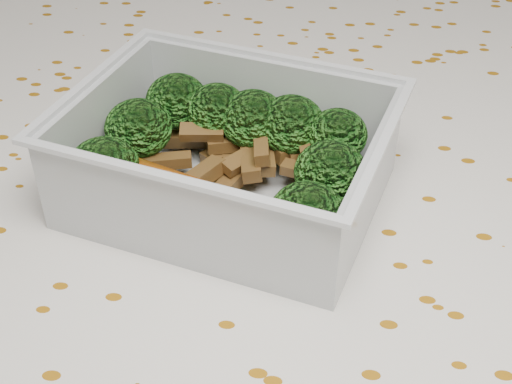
# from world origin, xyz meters

# --- Properties ---
(dining_table) EXTENTS (1.40, 0.90, 0.75)m
(dining_table) POSITION_xyz_m (0.00, 0.00, 0.67)
(dining_table) COLOR brown
(dining_table) RESTS_ON ground
(tablecloth) EXTENTS (1.46, 0.96, 0.19)m
(tablecloth) POSITION_xyz_m (0.00, 0.00, 0.72)
(tablecloth) COLOR silver
(tablecloth) RESTS_ON dining_table
(lunch_container) EXTENTS (0.23, 0.20, 0.07)m
(lunch_container) POSITION_xyz_m (-0.02, 0.02, 0.78)
(lunch_container) COLOR silver
(lunch_container) RESTS_ON tablecloth
(broccoli_florets) EXTENTS (0.18, 0.16, 0.05)m
(broccoli_florets) POSITION_xyz_m (-0.02, 0.03, 0.79)
(broccoli_florets) COLOR #608C3F
(broccoli_florets) RESTS_ON lunch_container
(meat_pile) EXTENTS (0.13, 0.08, 0.03)m
(meat_pile) POSITION_xyz_m (-0.01, 0.04, 0.78)
(meat_pile) COLOR brown
(meat_pile) RESTS_ON lunch_container
(sausage) EXTENTS (0.16, 0.08, 0.03)m
(sausage) POSITION_xyz_m (-0.03, -0.03, 0.78)
(sausage) COLOR #C05711
(sausage) RESTS_ON lunch_container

